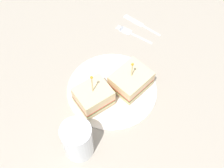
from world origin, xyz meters
TOP-DOWN VIEW (x-y plane):
  - ground_plane at (0.00, 0.00)cm, footprint 114.11×114.11cm
  - plate at (0.00, 0.00)cm, footprint 24.05×24.05cm
  - sandwich_half_front at (-4.97, 0.97)cm, footprint 11.99×11.11cm
  - sandwich_half_back at (5.89, 2.10)cm, footprint 9.87×8.96cm
  - drink_glass at (13.36, 12.51)cm, footprint 6.92×6.92cm
  - fork at (-12.78, -17.01)cm, footprint 8.04×10.98cm
  - knife at (-17.11, -19.21)cm, footprint 7.55×12.42cm

SIDE VIEW (x-z plane):
  - ground_plane at x=0.00cm, z-range -2.00..0.00cm
  - fork at x=-12.78cm, z-range 0.00..0.35cm
  - knife at x=-17.11cm, z-range 0.00..0.35cm
  - plate at x=0.00cm, z-range 0.00..0.93cm
  - sandwich_half_front at x=-4.97cm, z-range -1.54..8.03cm
  - sandwich_half_back at x=5.89cm, z-range -2.12..9.32cm
  - drink_glass at x=13.36cm, z-range -0.34..10.19cm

